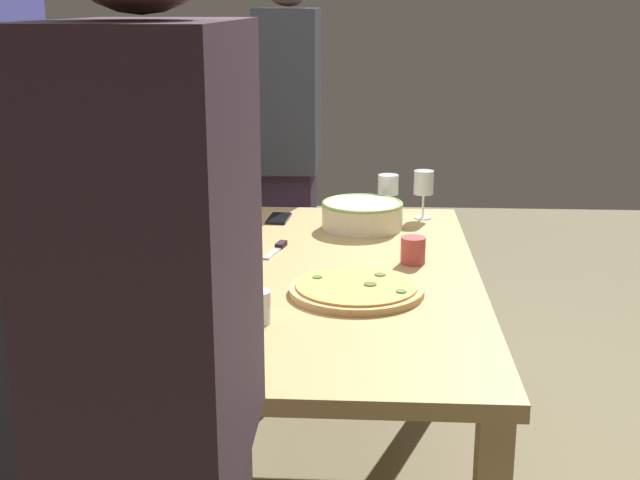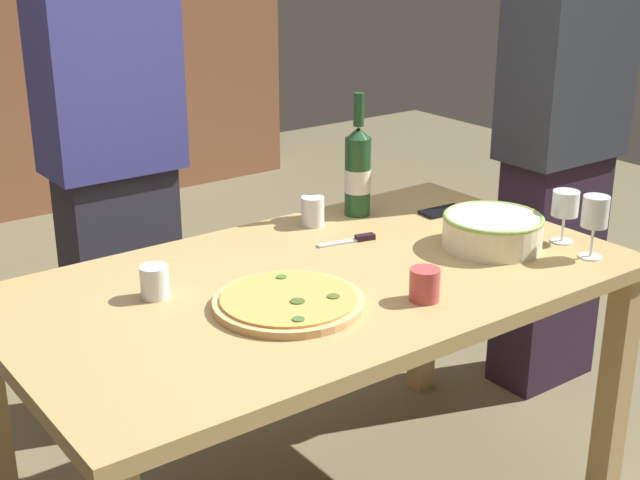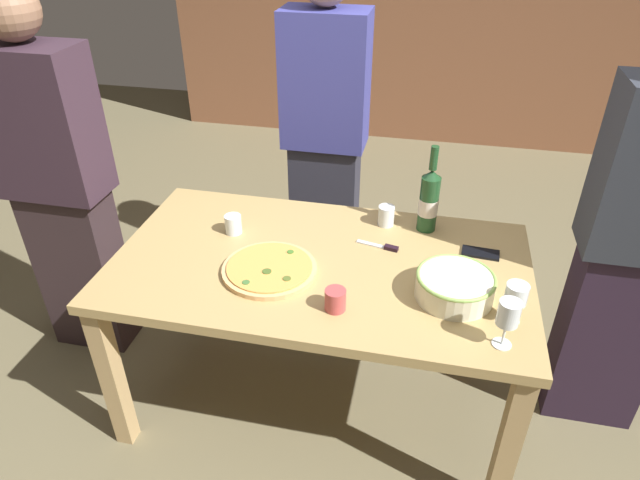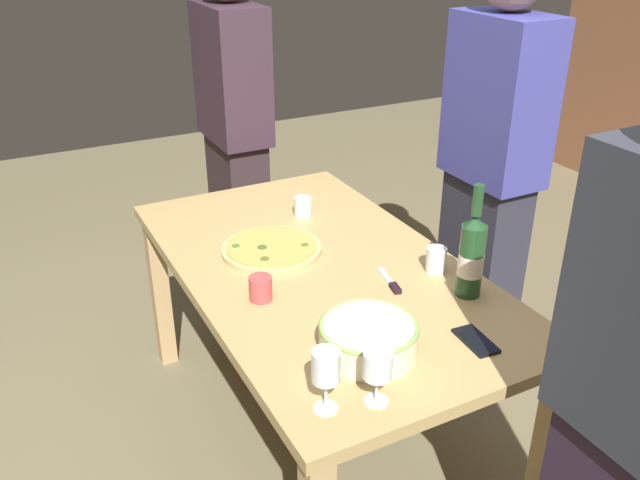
% 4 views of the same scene
% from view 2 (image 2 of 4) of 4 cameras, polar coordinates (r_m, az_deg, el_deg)
% --- Properties ---
extents(dining_table, '(1.60, 0.90, 0.75)m').
position_cam_2_polar(dining_table, '(2.29, -0.00, -4.48)').
color(dining_table, tan).
rests_on(dining_table, ground).
extents(pizza, '(0.36, 0.36, 0.03)m').
position_cam_2_polar(pizza, '(2.07, -2.04, -4.00)').
color(pizza, '#E1AD6F').
rests_on(pizza, dining_table).
extents(serving_bowl, '(0.28, 0.28, 0.09)m').
position_cam_2_polar(serving_bowl, '(2.47, 11.05, 0.66)').
color(serving_bowl, '#ECE8C5').
rests_on(serving_bowl, dining_table).
extents(wine_bottle, '(0.08, 0.08, 0.37)m').
position_cam_2_polar(wine_bottle, '(2.67, 2.45, 4.51)').
color(wine_bottle, '#1C4523').
rests_on(wine_bottle, dining_table).
extents(wine_glass_near_pizza, '(0.07, 0.07, 0.17)m').
position_cam_2_polar(wine_glass_near_pizza, '(2.44, 17.29, 1.55)').
color(wine_glass_near_pizza, white).
rests_on(wine_glass_near_pizza, dining_table).
extents(wine_glass_by_bottle, '(0.07, 0.07, 0.15)m').
position_cam_2_polar(wine_glass_by_bottle, '(2.54, 15.52, 2.18)').
color(wine_glass_by_bottle, white).
rests_on(wine_glass_by_bottle, dining_table).
extents(cup_amber, '(0.07, 0.07, 0.08)m').
position_cam_2_polar(cup_amber, '(2.11, 6.76, -2.87)').
color(cup_amber, '#BD4848').
rests_on(cup_amber, dining_table).
extents(cup_ceramic, '(0.07, 0.07, 0.08)m').
position_cam_2_polar(cup_ceramic, '(2.15, -10.61, -2.66)').
color(cup_ceramic, white).
rests_on(cup_ceramic, dining_table).
extents(cup_spare, '(0.07, 0.07, 0.09)m').
position_cam_2_polar(cup_spare, '(2.60, -0.47, 1.87)').
color(cup_spare, white).
rests_on(cup_spare, dining_table).
extents(cell_phone, '(0.15, 0.08, 0.01)m').
position_cam_2_polar(cell_phone, '(2.75, 7.94, 1.85)').
color(cell_phone, black).
rests_on(cell_phone, dining_table).
extents(pizza_knife, '(0.17, 0.06, 0.02)m').
position_cam_2_polar(pizza_knife, '(2.48, 2.21, 0.03)').
color(pizza_knife, silver).
rests_on(pizza_knife, dining_table).
extents(person_host, '(0.41, 0.24, 1.75)m').
position_cam_2_polar(person_host, '(2.85, -13.20, 5.08)').
color(person_host, '#2C2C3A').
rests_on(person_host, ground).
extents(person_guest_left, '(0.43, 0.24, 1.70)m').
position_cam_2_polar(person_guest_left, '(3.12, 15.20, 5.68)').
color(person_guest_left, '#2B1D2F').
rests_on(person_guest_left, ground).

